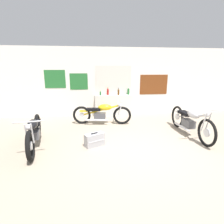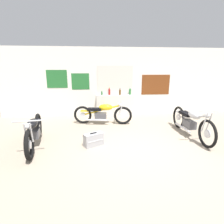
{
  "view_description": "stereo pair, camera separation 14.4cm",
  "coord_description": "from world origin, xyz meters",
  "px_view_note": "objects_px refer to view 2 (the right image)",
  "views": [
    {
      "loc": [
        -1.26,
        -3.8,
        1.99
      ],
      "look_at": [
        -0.63,
        1.23,
        0.7
      ],
      "focal_mm": 28.0,
      "sensor_mm": 36.0,
      "label": 1
    },
    {
      "loc": [
        -1.11,
        -3.82,
        1.99
      ],
      "look_at": [
        -0.63,
        1.23,
        0.7
      ],
      "focal_mm": 28.0,
      "sensor_mm": 36.0,
      "label": 2
    }
  ],
  "objects_px": {
    "bottle_leftmost": "(102,93)",
    "hard_case_silver": "(94,140)",
    "bottle_center": "(120,92)",
    "bottle_right_center": "(130,91)",
    "motorcycle_yellow": "(103,113)",
    "motorcycle_silver": "(191,121)",
    "bottle_left_center": "(109,91)",
    "motorcycle_black": "(34,131)"
  },
  "relations": [
    {
      "from": "bottle_leftmost",
      "to": "hard_case_silver",
      "type": "bearing_deg",
      "value": -96.71
    },
    {
      "from": "bottle_leftmost",
      "to": "bottle_center",
      "type": "xyz_separation_m",
      "value": [
        0.75,
        -0.02,
        0.04
      ]
    },
    {
      "from": "bottle_leftmost",
      "to": "bottle_right_center",
      "type": "relative_size",
      "value": 0.63
    },
    {
      "from": "bottle_right_center",
      "to": "motorcycle_yellow",
      "type": "height_order",
      "value": "bottle_right_center"
    },
    {
      "from": "motorcycle_yellow",
      "to": "bottle_right_center",
      "type": "bearing_deg",
      "value": 42.85
    },
    {
      "from": "motorcycle_silver",
      "to": "motorcycle_yellow",
      "type": "bearing_deg",
      "value": 151.26
    },
    {
      "from": "motorcycle_silver",
      "to": "hard_case_silver",
      "type": "distance_m",
      "value": 2.91
    },
    {
      "from": "bottle_center",
      "to": "motorcycle_silver",
      "type": "xyz_separation_m",
      "value": [
        1.78,
        -2.45,
        -0.57
      ]
    },
    {
      "from": "motorcycle_silver",
      "to": "bottle_left_center",
      "type": "bearing_deg",
      "value": 131.16
    },
    {
      "from": "bottle_center",
      "to": "motorcycle_black",
      "type": "relative_size",
      "value": 0.14
    },
    {
      "from": "motorcycle_black",
      "to": "motorcycle_yellow",
      "type": "bearing_deg",
      "value": 42.74
    },
    {
      "from": "motorcycle_silver",
      "to": "hard_case_silver",
      "type": "bearing_deg",
      "value": -171.73
    },
    {
      "from": "bottle_center",
      "to": "motorcycle_yellow",
      "type": "bearing_deg",
      "value": -126.45
    },
    {
      "from": "hard_case_silver",
      "to": "bottle_center",
      "type": "bearing_deg",
      "value": 69.22
    },
    {
      "from": "motorcycle_yellow",
      "to": "motorcycle_silver",
      "type": "xyz_separation_m",
      "value": [
        2.55,
        -1.4,
        0.05
      ]
    },
    {
      "from": "bottle_left_center",
      "to": "bottle_right_center",
      "type": "xyz_separation_m",
      "value": [
        0.87,
        -0.01,
        -0.0
      ]
    },
    {
      "from": "bottle_right_center",
      "to": "bottle_leftmost",
      "type": "bearing_deg",
      "value": -177.58
    },
    {
      "from": "bottle_right_center",
      "to": "motorcycle_silver",
      "type": "height_order",
      "value": "bottle_right_center"
    },
    {
      "from": "motorcycle_black",
      "to": "bottle_center",
      "type": "bearing_deg",
      "value": 46.44
    },
    {
      "from": "hard_case_silver",
      "to": "motorcycle_black",
      "type": "bearing_deg",
      "value": 175.29
    },
    {
      "from": "motorcycle_yellow",
      "to": "motorcycle_black",
      "type": "xyz_separation_m",
      "value": [
        -1.83,
        -1.69,
        0.01
      ]
    },
    {
      "from": "motorcycle_silver",
      "to": "bottle_center",
      "type": "bearing_deg",
      "value": 126.04
    },
    {
      "from": "bottle_center",
      "to": "motorcycle_silver",
      "type": "bearing_deg",
      "value": -53.96
    },
    {
      "from": "bottle_center",
      "to": "bottle_right_center",
      "type": "distance_m",
      "value": 0.44
    },
    {
      "from": "bottle_leftmost",
      "to": "motorcycle_yellow",
      "type": "distance_m",
      "value": 1.21
    },
    {
      "from": "bottle_left_center",
      "to": "hard_case_silver",
      "type": "xyz_separation_m",
      "value": [
        -0.65,
        -2.95,
        -0.86
      ]
    },
    {
      "from": "motorcycle_yellow",
      "to": "motorcycle_silver",
      "type": "height_order",
      "value": "motorcycle_silver"
    },
    {
      "from": "motorcycle_black",
      "to": "bottle_leftmost",
      "type": "bearing_deg",
      "value": 56.08
    },
    {
      "from": "bottle_left_center",
      "to": "motorcycle_black",
      "type": "bearing_deg",
      "value": -127.53
    },
    {
      "from": "motorcycle_yellow",
      "to": "motorcycle_silver",
      "type": "distance_m",
      "value": 2.91
    },
    {
      "from": "motorcycle_silver",
      "to": "motorcycle_black",
      "type": "distance_m",
      "value": 4.39
    },
    {
      "from": "bottle_right_center",
      "to": "motorcycle_silver",
      "type": "xyz_separation_m",
      "value": [
        1.35,
        -2.52,
        -0.58
      ]
    },
    {
      "from": "bottle_right_center",
      "to": "bottle_left_center",
      "type": "bearing_deg",
      "value": 179.13
    },
    {
      "from": "motorcycle_black",
      "to": "hard_case_silver",
      "type": "bearing_deg",
      "value": -4.71
    },
    {
      "from": "bottle_right_center",
      "to": "hard_case_silver",
      "type": "xyz_separation_m",
      "value": [
        -1.52,
        -2.94,
        -0.86
      ]
    },
    {
      "from": "bottle_leftmost",
      "to": "motorcycle_black",
      "type": "height_order",
      "value": "bottle_leftmost"
    },
    {
      "from": "motorcycle_yellow",
      "to": "bottle_left_center",
      "type": "bearing_deg",
      "value": 73.34
    },
    {
      "from": "hard_case_silver",
      "to": "motorcycle_yellow",
      "type": "bearing_deg",
      "value": 80.21
    },
    {
      "from": "bottle_left_center",
      "to": "motorcycle_yellow",
      "type": "bearing_deg",
      "value": -106.66
    },
    {
      "from": "motorcycle_black",
      "to": "hard_case_silver",
      "type": "relative_size",
      "value": 3.79
    },
    {
      "from": "motorcycle_yellow",
      "to": "hard_case_silver",
      "type": "relative_size",
      "value": 3.81
    },
    {
      "from": "bottle_center",
      "to": "motorcycle_black",
      "type": "height_order",
      "value": "bottle_center"
    }
  ]
}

